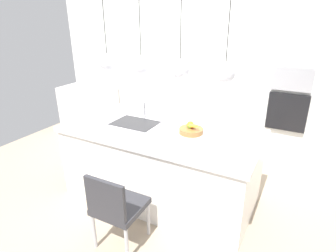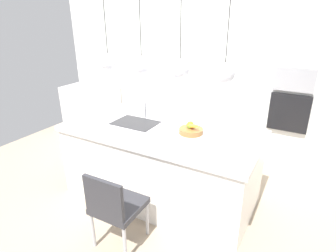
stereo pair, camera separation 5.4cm
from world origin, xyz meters
name	(u,v)px [view 2 (the right image)]	position (x,y,z in m)	size (l,w,h in m)	color
floor	(161,194)	(0.00, 0.00, 0.00)	(6.60, 6.60, 0.00)	tan
back_wall	(211,76)	(0.00, 1.65, 1.30)	(6.00, 0.10, 2.60)	white
kitchen_island	(161,163)	(0.00, 0.00, 0.48)	(2.38, 1.14, 0.96)	white
sink_basin	(135,123)	(-0.37, 0.00, 0.95)	(0.56, 0.40, 0.02)	#2D2D30
faucet	(144,108)	(-0.37, 0.21, 1.10)	(0.02, 0.17, 0.22)	silver
fruit_bowl	(191,130)	(0.38, 0.04, 1.00)	(0.28, 0.28, 0.16)	#9E6B38
side_counter	(92,109)	(-2.40, 1.28, 0.45)	(1.10, 0.60, 0.90)	white
microwave	(295,79)	(1.27, 1.58, 1.39)	(0.54, 0.08, 0.34)	#9E9EA3
oven	(289,113)	(1.27, 1.58, 0.89)	(0.56, 0.08, 0.56)	black
chair_near	(115,205)	(0.03, -0.96, 0.49)	(0.46, 0.47, 0.86)	#333338
pendant_light_left	(108,62)	(-0.74, 0.00, 1.69)	(0.20, 0.20, 0.80)	silver
pendant_light_center_left	(142,65)	(-0.25, 0.00, 1.69)	(0.20, 0.20, 0.80)	silver
pendant_light_center_right	(180,69)	(0.25, 0.00, 1.69)	(0.20, 0.20, 0.80)	silver
pendant_light_right	(225,73)	(0.74, 0.00, 1.69)	(0.20, 0.20, 0.80)	silver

